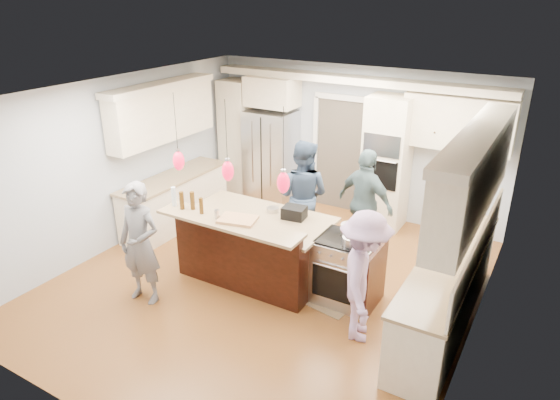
# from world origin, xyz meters

# --- Properties ---
(ground_plane) EXTENTS (6.00, 6.00, 0.00)m
(ground_plane) POSITION_xyz_m (0.00, 0.00, 0.00)
(ground_plane) COLOR olive
(ground_plane) RESTS_ON ground
(room_shell) EXTENTS (5.54, 6.04, 2.72)m
(room_shell) POSITION_xyz_m (0.00, 0.00, 1.82)
(room_shell) COLOR #B2BCC6
(room_shell) RESTS_ON ground
(refrigerator) EXTENTS (0.90, 0.70, 1.80)m
(refrigerator) POSITION_xyz_m (-1.55, 2.64, 0.90)
(refrigerator) COLOR #B7B7BC
(refrigerator) RESTS_ON ground
(oven_column) EXTENTS (0.72, 0.69, 2.30)m
(oven_column) POSITION_xyz_m (0.75, 2.67, 1.15)
(oven_column) COLOR #F8E9C9
(oven_column) RESTS_ON ground
(back_upper_cabinets) EXTENTS (5.30, 0.61, 2.54)m
(back_upper_cabinets) POSITION_xyz_m (-0.75, 2.76, 1.67)
(back_upper_cabinets) COLOR #F8E9C9
(back_upper_cabinets) RESTS_ON ground
(right_counter_run) EXTENTS (0.64, 3.10, 2.51)m
(right_counter_run) POSITION_xyz_m (2.44, 0.30, 1.06)
(right_counter_run) COLOR #F8E9C9
(right_counter_run) RESTS_ON ground
(left_cabinets) EXTENTS (0.64, 2.30, 2.51)m
(left_cabinets) POSITION_xyz_m (-2.44, 0.80, 1.06)
(left_cabinets) COLOR #F8E9C9
(left_cabinets) RESTS_ON ground
(kitchen_island) EXTENTS (2.10, 1.46, 1.12)m
(kitchen_island) POSITION_xyz_m (-0.25, 0.07, 0.49)
(kitchen_island) COLOR black
(kitchen_island) RESTS_ON ground
(island_range) EXTENTS (0.82, 0.71, 0.92)m
(island_range) POSITION_xyz_m (1.16, 0.15, 0.46)
(island_range) COLOR #B7B7BC
(island_range) RESTS_ON ground
(pendant_lights) EXTENTS (1.75, 0.15, 1.03)m
(pendant_lights) POSITION_xyz_m (-0.25, -0.51, 1.80)
(pendant_lights) COLOR black
(pendant_lights) RESTS_ON ground
(person_bar_end) EXTENTS (0.64, 0.46, 1.67)m
(person_bar_end) POSITION_xyz_m (-1.21, -1.20, 0.84)
(person_bar_end) COLOR slate
(person_bar_end) RESTS_ON ground
(person_far_left) EXTENTS (0.94, 0.77, 1.80)m
(person_far_left) POSITION_xyz_m (-0.08, 1.18, 0.90)
(person_far_left) COLOR #2E405A
(person_far_left) RESTS_ON ground
(person_far_right) EXTENTS (1.09, 0.71, 1.72)m
(person_far_right) POSITION_xyz_m (0.85, 1.49, 0.86)
(person_far_right) COLOR #496266
(person_far_right) RESTS_ON ground
(person_range_side) EXTENTS (0.92, 1.19, 1.63)m
(person_range_side) POSITION_xyz_m (1.60, -0.46, 0.82)
(person_range_side) COLOR #AC8ABA
(person_range_side) RESTS_ON ground
(floor_rug) EXTENTS (0.76, 0.98, 0.01)m
(floor_rug) POSITION_xyz_m (1.04, 0.16, 0.01)
(floor_rug) COLOR #9A7A54
(floor_rug) RESTS_ON ground
(water_bottle) EXTENTS (0.08, 0.08, 0.28)m
(water_bottle) POSITION_xyz_m (-1.20, -0.51, 1.26)
(water_bottle) COLOR silver
(water_bottle) RESTS_ON kitchen_island
(beer_bottle_a) EXTENTS (0.07, 0.07, 0.25)m
(beer_bottle_a) POSITION_xyz_m (-1.03, -0.54, 1.25)
(beer_bottle_a) COLOR #482E0C
(beer_bottle_a) RESTS_ON kitchen_island
(beer_bottle_b) EXTENTS (0.07, 0.07, 0.22)m
(beer_bottle_b) POSITION_xyz_m (-0.70, -0.52, 1.23)
(beer_bottle_b) COLOR #482E0C
(beer_bottle_b) RESTS_ON kitchen_island
(beer_bottle_c) EXTENTS (0.07, 0.07, 0.25)m
(beer_bottle_c) POSITION_xyz_m (-0.90, -0.47, 1.25)
(beer_bottle_c) COLOR #482E0C
(beer_bottle_c) RESTS_ON kitchen_island
(drink_can) EXTENTS (0.07, 0.07, 0.13)m
(drink_can) POSITION_xyz_m (-0.42, -0.55, 1.18)
(drink_can) COLOR #B7B7BC
(drink_can) RESTS_ON kitchen_island
(cutting_board) EXTENTS (0.55, 0.44, 0.04)m
(cutting_board) POSITION_xyz_m (-0.16, -0.47, 1.14)
(cutting_board) COLOR tan
(cutting_board) RESTS_ON kitchen_island
(pot_large) EXTENTS (0.24, 0.24, 0.14)m
(pot_large) POSITION_xyz_m (1.10, 0.28, 0.99)
(pot_large) COLOR #B7B7BC
(pot_large) RESTS_ON island_range
(pot_small) EXTENTS (0.21, 0.21, 0.11)m
(pot_small) POSITION_xyz_m (1.23, 0.02, 0.97)
(pot_small) COLOR #B7B7BC
(pot_small) RESTS_ON island_range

